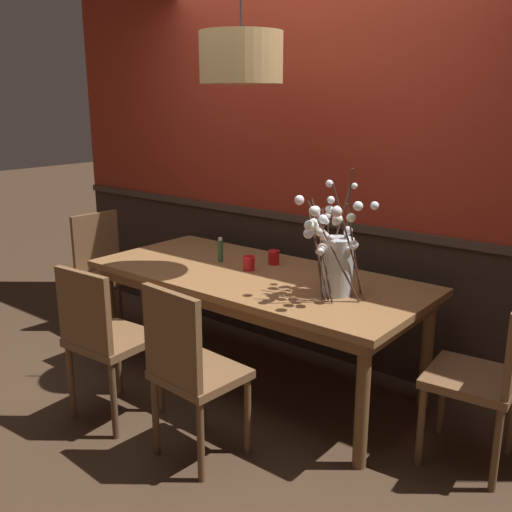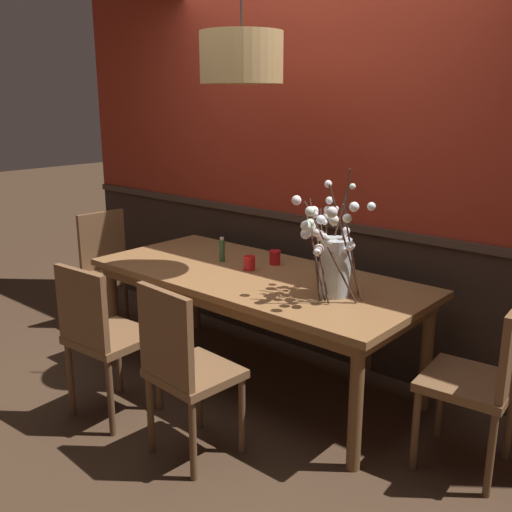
{
  "view_description": "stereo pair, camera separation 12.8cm",
  "coord_description": "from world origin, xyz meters",
  "px_view_note": "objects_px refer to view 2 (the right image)",
  "views": [
    {
      "loc": [
        2.17,
        -2.7,
        1.78
      ],
      "look_at": [
        0.0,
        0.0,
        0.84
      ],
      "focal_mm": 41.08,
      "sensor_mm": 36.0,
      "label": 1
    },
    {
      "loc": [
        2.27,
        -2.61,
        1.78
      ],
      "look_at": [
        0.0,
        0.0,
        0.84
      ],
      "focal_mm": 41.08,
      "sensor_mm": 36.0,
      "label": 2
    }
  ],
  "objects_px": {
    "condiment_bottle": "(222,250)",
    "vase_with_blossoms": "(332,258)",
    "chair_head_east_end": "(484,376)",
    "candle_holder_nearer_edge": "(275,257)",
    "dining_table": "(256,285)",
    "chair_head_west_end": "(110,264)",
    "chair_near_side_right": "(183,365)",
    "chair_near_side_left": "(101,333)",
    "chair_far_side_left": "(297,265)",
    "pendant_lamp": "(242,58)",
    "candle_holder_nearer_center": "(249,263)",
    "chair_far_side_right": "(372,281)"
  },
  "relations": [
    {
      "from": "condiment_bottle",
      "to": "candle_holder_nearer_center",
      "type": "bearing_deg",
      "value": -6.41
    },
    {
      "from": "chair_near_side_right",
      "to": "chair_head_west_end",
      "type": "relative_size",
      "value": 1.01
    },
    {
      "from": "chair_near_side_right",
      "to": "pendant_lamp",
      "type": "xyz_separation_m",
      "value": [
        -0.37,
        0.85,
        1.48
      ]
    },
    {
      "from": "vase_with_blossoms",
      "to": "chair_head_west_end",
      "type": "bearing_deg",
      "value": 179.52
    },
    {
      "from": "chair_near_side_right",
      "to": "chair_far_side_left",
      "type": "bearing_deg",
      "value": 109.96
    },
    {
      "from": "chair_head_east_end",
      "to": "condiment_bottle",
      "type": "bearing_deg",
      "value": 178.2
    },
    {
      "from": "chair_far_side_left",
      "to": "vase_with_blossoms",
      "type": "xyz_separation_m",
      "value": [
        0.95,
        -0.96,
        0.43
      ]
    },
    {
      "from": "dining_table",
      "to": "chair_head_west_end",
      "type": "bearing_deg",
      "value": -179.06
    },
    {
      "from": "vase_with_blossoms",
      "to": "candle_holder_nearer_edge",
      "type": "distance_m",
      "value": 0.7
    },
    {
      "from": "chair_near_side_left",
      "to": "candle_holder_nearer_center",
      "type": "distance_m",
      "value": 1.0
    },
    {
      "from": "chair_far_side_left",
      "to": "chair_near_side_right",
      "type": "bearing_deg",
      "value": -70.04
    },
    {
      "from": "chair_far_side_left",
      "to": "vase_with_blossoms",
      "type": "height_order",
      "value": "vase_with_blossoms"
    },
    {
      "from": "vase_with_blossoms",
      "to": "candle_holder_nearer_center",
      "type": "relative_size",
      "value": 7.82
    },
    {
      "from": "candle_holder_nearer_edge",
      "to": "chair_near_side_right",
      "type": "bearing_deg",
      "value": -73.92
    },
    {
      "from": "chair_head_west_end",
      "to": "pendant_lamp",
      "type": "height_order",
      "value": "pendant_lamp"
    },
    {
      "from": "chair_head_east_end",
      "to": "condiment_bottle",
      "type": "xyz_separation_m",
      "value": [
        -1.78,
        0.06,
        0.3
      ]
    },
    {
      "from": "chair_far_side_left",
      "to": "chair_near_side_left",
      "type": "distance_m",
      "value": 1.81
    },
    {
      "from": "chair_near_side_left",
      "to": "pendant_lamp",
      "type": "height_order",
      "value": "pendant_lamp"
    },
    {
      "from": "dining_table",
      "to": "candle_holder_nearer_edge",
      "type": "distance_m",
      "value": 0.27
    },
    {
      "from": "candle_holder_nearer_center",
      "to": "condiment_bottle",
      "type": "xyz_separation_m",
      "value": [
        -0.27,
        0.03,
        0.03
      ]
    },
    {
      "from": "chair_far_side_right",
      "to": "condiment_bottle",
      "type": "distance_m",
      "value": 1.1
    },
    {
      "from": "chair_head_east_end",
      "to": "candle_holder_nearer_center",
      "type": "xyz_separation_m",
      "value": [
        -1.51,
        0.03,
        0.27
      ]
    },
    {
      "from": "chair_far_side_left",
      "to": "chair_head_east_end",
      "type": "height_order",
      "value": "chair_far_side_left"
    },
    {
      "from": "dining_table",
      "to": "chair_near_side_right",
      "type": "xyz_separation_m",
      "value": [
        0.27,
        -0.86,
        -0.14
      ]
    },
    {
      "from": "dining_table",
      "to": "candle_holder_nearer_edge",
      "type": "height_order",
      "value": "candle_holder_nearer_edge"
    },
    {
      "from": "candle_holder_nearer_center",
      "to": "vase_with_blossoms",
      "type": "bearing_deg",
      "value": -6.48
    },
    {
      "from": "vase_with_blossoms",
      "to": "candle_holder_nearer_edge",
      "type": "bearing_deg",
      "value": 155.98
    },
    {
      "from": "chair_far_side_left",
      "to": "dining_table",
      "type": "bearing_deg",
      "value": -67.94
    },
    {
      "from": "chair_far_side_left",
      "to": "pendant_lamp",
      "type": "height_order",
      "value": "pendant_lamp"
    },
    {
      "from": "vase_with_blossoms",
      "to": "candle_holder_nearer_center",
      "type": "bearing_deg",
      "value": 173.52
    },
    {
      "from": "vase_with_blossoms",
      "to": "condiment_bottle",
      "type": "height_order",
      "value": "vase_with_blossoms"
    },
    {
      "from": "dining_table",
      "to": "candle_holder_nearer_center",
      "type": "relative_size",
      "value": 23.79
    },
    {
      "from": "condiment_bottle",
      "to": "pendant_lamp",
      "type": "height_order",
      "value": "pendant_lamp"
    },
    {
      "from": "chair_near_side_right",
      "to": "vase_with_blossoms",
      "type": "bearing_deg",
      "value": 69.44
    },
    {
      "from": "chair_far_side_right",
      "to": "candle_holder_nearer_center",
      "type": "relative_size",
      "value": 10.71
    },
    {
      "from": "condiment_bottle",
      "to": "vase_with_blossoms",
      "type": "bearing_deg",
      "value": -6.46
    },
    {
      "from": "chair_far_side_right",
      "to": "candle_holder_nearer_edge",
      "type": "relative_size",
      "value": 10.21
    },
    {
      "from": "candle_holder_nearer_center",
      "to": "candle_holder_nearer_edge",
      "type": "relative_size",
      "value": 0.95
    },
    {
      "from": "chair_head_east_end",
      "to": "candle_holder_nearer_edge",
      "type": "relative_size",
      "value": 9.47
    },
    {
      "from": "chair_near_side_left",
      "to": "pendant_lamp",
      "type": "relative_size",
      "value": 0.99
    },
    {
      "from": "vase_with_blossoms",
      "to": "chair_head_east_end",
      "type": "bearing_deg",
      "value": 3.38
    },
    {
      "from": "dining_table",
      "to": "chair_near_side_left",
      "type": "bearing_deg",
      "value": -111.96
    },
    {
      "from": "dining_table",
      "to": "candle_holder_nearer_edge",
      "type": "xyz_separation_m",
      "value": [
        -0.04,
        0.24,
        0.12
      ]
    },
    {
      "from": "chair_far_side_left",
      "to": "pendant_lamp",
      "type": "distance_m",
      "value": 1.77
    },
    {
      "from": "chair_near_side_right",
      "to": "candle_holder_nearer_center",
      "type": "relative_size",
      "value": 10.34
    },
    {
      "from": "chair_head_east_end",
      "to": "chair_far_side_right",
      "type": "bearing_deg",
      "value": 141.7
    },
    {
      "from": "chair_head_west_end",
      "to": "chair_near_side_left",
      "type": "bearing_deg",
      "value": -37.39
    },
    {
      "from": "chair_near_side_right",
      "to": "chair_near_side_left",
      "type": "relative_size",
      "value": 1.01
    },
    {
      "from": "chair_near_side_right",
      "to": "chair_far_side_right",
      "type": "relative_size",
      "value": 0.96
    },
    {
      "from": "chair_head_west_end",
      "to": "chair_far_side_right",
      "type": "distance_m",
      "value": 2.03
    }
  ]
}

